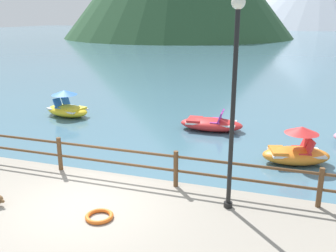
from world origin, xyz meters
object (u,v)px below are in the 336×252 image
(lamp_post, at_px, (234,89))
(pedal_boat_0, at_px, (67,108))
(pedal_boat_4, at_px, (296,151))
(life_ring, at_px, (99,216))
(pedal_boat_3, at_px, (211,124))

(lamp_post, height_order, pedal_boat_0, lamp_post)
(lamp_post, relative_size, pedal_boat_0, 1.83)
(lamp_post, relative_size, pedal_boat_4, 1.94)
(life_ring, height_order, pedal_boat_4, pedal_boat_4)
(lamp_post, bearing_deg, pedal_boat_3, 104.95)
(life_ring, bearing_deg, pedal_boat_3, 85.27)
(life_ring, distance_m, pedal_boat_4, 6.92)
(pedal_boat_3, height_order, pedal_boat_4, pedal_boat_4)
(pedal_boat_0, height_order, pedal_boat_4, pedal_boat_4)
(pedal_boat_3, distance_m, pedal_boat_4, 4.31)
(life_ring, relative_size, pedal_boat_4, 0.26)
(pedal_boat_0, bearing_deg, pedal_boat_3, -0.82)
(life_ring, bearing_deg, pedal_boat_0, 126.49)
(pedal_boat_4, bearing_deg, lamp_post, -109.24)
(life_ring, height_order, pedal_boat_0, pedal_boat_0)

